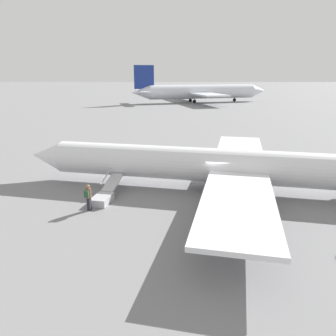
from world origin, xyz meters
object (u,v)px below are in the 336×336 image
(airplane_far_right, at_px, (200,92))
(boarding_stairs, at_px, (104,196))
(airplane_main, at_px, (234,166))
(passenger, at_px, (88,196))

(airplane_far_right, height_order, boarding_stairs, airplane_far_right)
(boarding_stairs, bearing_deg, airplane_far_right, 2.23)
(airplane_main, bearing_deg, boarding_stairs, 23.64)
(airplane_main, distance_m, boarding_stairs, 9.61)
(airplane_main, relative_size, boarding_stairs, 7.66)
(airplane_far_right, bearing_deg, boarding_stairs, -115.35)
(boarding_stairs, bearing_deg, airplane_main, -66.36)
(boarding_stairs, xyz_separation_m, passenger, (0.65, 1.67, 0.63))
(airplane_far_right, relative_size, passenger, 23.78)
(airplane_main, xyz_separation_m, boarding_stairs, (9.26, 2.01, -1.60))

